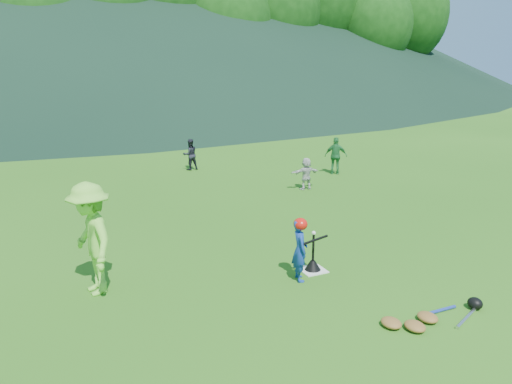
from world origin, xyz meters
TOP-DOWN VIEW (x-y plane):
  - ground at (0.00, 0.00)m, footprint 120.00×120.00m
  - home_plate at (0.00, 0.00)m, footprint 0.45×0.45m
  - baseball at (0.00, 0.00)m, footprint 0.08×0.08m
  - batter_child at (-0.42, -0.23)m, footprint 0.36×0.46m
  - adult_coach at (-3.78, 0.79)m, footprint 0.90×1.33m
  - fielder_b at (0.58, 9.25)m, footprint 0.56×0.45m
  - fielder_c at (4.85, 6.55)m, footprint 0.78×0.67m
  - fielder_d at (2.90, 5.20)m, footprint 0.90×0.32m
  - batting_tee at (0.00, 0.00)m, footprint 0.30×0.30m
  - batter_gear at (-0.40, -0.24)m, footprint 0.73×0.26m
  - equipment_pile at (0.60, -2.33)m, footprint 1.80×0.66m
  - outfield_fence at (0.00, 28.00)m, footprint 70.07×0.08m

SIDE VIEW (x-z plane):
  - ground at x=0.00m, z-range 0.00..0.00m
  - home_plate at x=0.00m, z-range 0.00..0.02m
  - equipment_pile at x=0.60m, z-range -0.03..0.16m
  - batting_tee at x=0.00m, z-range -0.21..0.47m
  - fielder_d at x=2.90m, z-range 0.00..0.96m
  - fielder_b at x=0.58m, z-range 0.00..1.09m
  - batter_child at x=-0.42m, z-range 0.00..1.12m
  - fielder_c at x=4.85m, z-range 0.00..1.26m
  - outfield_fence at x=0.00m, z-range 0.03..1.36m
  - baseball at x=0.00m, z-range 0.70..0.78m
  - adult_coach at x=-3.78m, z-range 0.00..1.90m
  - batter_gear at x=-0.40m, z-range 0.77..1.25m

